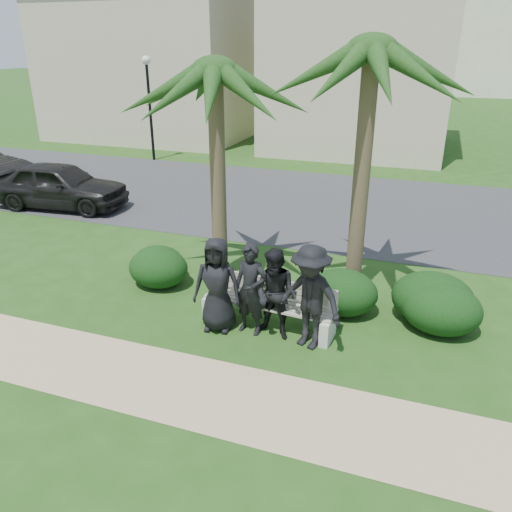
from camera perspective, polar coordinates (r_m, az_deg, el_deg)
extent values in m
plane|color=#204614|center=(9.00, -0.30, -8.73)|extent=(160.00, 160.00, 0.00)
cube|color=tan|center=(7.64, -5.05, -15.43)|extent=(30.00, 1.60, 0.01)
cube|color=#2D2D30|center=(16.13, 9.43, 5.69)|extent=(160.00, 8.00, 0.01)
cube|color=beige|center=(29.14, -11.25, 20.29)|extent=(10.00, 8.00, 7.00)
cube|color=beige|center=(25.48, 12.12, 19.87)|extent=(8.00, 8.00, 7.00)
cylinder|color=black|center=(22.59, -11.98, 15.68)|extent=(0.12, 0.12, 4.00)
sphere|color=white|center=(22.43, -12.45, 21.01)|extent=(0.36, 0.36, 0.36)
cube|color=gray|center=(8.95, 1.36, -5.61)|extent=(2.44, 0.73, 0.04)
cube|color=gray|center=(9.03, 1.85, -3.53)|extent=(2.40, 0.22, 0.28)
cube|color=beige|center=(9.42, -5.18, -5.72)|extent=(0.20, 0.56, 0.44)
cube|color=beige|center=(8.83, 8.34, -8.04)|extent=(0.20, 0.56, 0.44)
imported|color=black|center=(8.75, -4.44, -3.29)|extent=(0.91, 0.66, 1.73)
imported|color=black|center=(8.64, -0.63, -3.84)|extent=(0.66, 0.47, 1.67)
imported|color=black|center=(8.51, 2.29, -4.43)|extent=(0.87, 0.72, 1.63)
imported|color=black|center=(8.25, 6.18, -4.72)|extent=(1.34, 1.03, 1.84)
ellipsoid|color=black|center=(11.06, -11.08, -0.66)|extent=(1.14, 0.94, 0.75)
ellipsoid|color=black|center=(10.70, -11.11, -1.22)|extent=(1.28, 1.06, 0.84)
ellipsoid|color=black|center=(9.60, 9.84, -3.95)|extent=(1.34, 1.11, 0.87)
ellipsoid|color=black|center=(9.71, 19.55, -4.42)|extent=(1.48, 1.22, 0.96)
ellipsoid|color=black|center=(9.45, 20.46, -5.55)|extent=(1.39, 1.15, 0.90)
cylinder|color=brown|center=(10.38, -4.35, 8.52)|extent=(0.32, 0.32, 4.29)
cylinder|color=brown|center=(9.80, 11.92, 8.35)|extent=(0.32, 0.32, 4.67)
imported|color=black|center=(16.70, -21.50, 7.53)|extent=(4.30, 2.08, 1.42)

